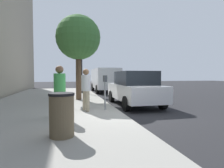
# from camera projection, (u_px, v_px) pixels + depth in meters

# --- Properties ---
(ground_plane) EXTENTS (80.00, 80.00, 0.00)m
(ground_plane) POSITION_uv_depth(u_px,v_px,m) (121.00, 115.00, 7.19)
(ground_plane) COLOR #232326
(ground_plane) RESTS_ON ground
(sidewalk_slab) EXTENTS (28.00, 6.00, 0.15)m
(sidewalk_slab) POSITION_uv_depth(u_px,v_px,m) (39.00, 118.00, 6.49)
(sidewalk_slab) COLOR gray
(sidewalk_slab) RESTS_ON ground_plane
(parking_meter) EXTENTS (0.36, 0.12, 1.41)m
(parking_meter) POSITION_uv_depth(u_px,v_px,m) (105.00, 85.00, 7.50)
(parking_meter) COLOR gray
(parking_meter) RESTS_ON sidewalk_slab
(pedestrian_at_meter) EXTENTS (0.50, 0.36, 1.67)m
(pedestrian_at_meter) POSITION_uv_depth(u_px,v_px,m) (86.00, 86.00, 7.33)
(pedestrian_at_meter) COLOR tan
(pedestrian_at_meter) RESTS_ON sidewalk_slab
(pedestrian_bystander) EXTENTS (0.49, 0.38, 1.73)m
(pedestrian_bystander) POSITION_uv_depth(u_px,v_px,m) (60.00, 87.00, 6.04)
(pedestrian_bystander) COLOR #191E4C
(pedestrian_bystander) RESTS_ON sidewalk_slab
(parked_sedan_near) EXTENTS (4.40, 1.98, 1.77)m
(parked_sedan_near) POSITION_uv_depth(u_px,v_px,m) (134.00, 88.00, 9.55)
(parked_sedan_near) COLOR silver
(parked_sedan_near) RESTS_ON ground_plane
(parked_van_far) EXTENTS (5.23, 2.19, 2.18)m
(parked_van_far) POSITION_uv_depth(u_px,v_px,m) (105.00, 79.00, 17.36)
(parked_van_far) COLOR silver
(parked_van_far) RESTS_ON ground_plane
(street_tree) EXTENTS (2.55, 2.55, 4.87)m
(street_tree) POSITION_uv_depth(u_px,v_px,m) (78.00, 38.00, 10.59)
(street_tree) COLOR brown
(street_tree) RESTS_ON sidewalk_slab
(traffic_signal) EXTENTS (0.24, 0.44, 3.60)m
(traffic_signal) POSITION_uv_depth(u_px,v_px,m) (83.00, 63.00, 14.74)
(traffic_signal) COLOR black
(traffic_signal) RESTS_ON sidewalk_slab
(trash_bin) EXTENTS (0.59, 0.59, 1.01)m
(trash_bin) POSITION_uv_depth(u_px,v_px,m) (62.00, 115.00, 4.23)
(trash_bin) COLOR brown
(trash_bin) RESTS_ON sidewalk_slab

